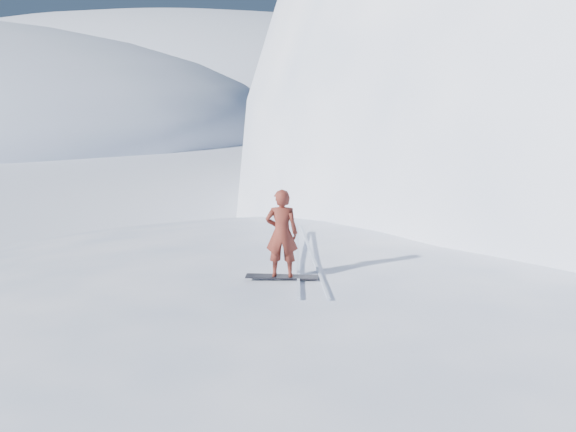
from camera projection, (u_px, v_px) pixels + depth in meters
name	position (u px, v px, depth m)	size (l,w,h in m)	color
near_ridge	(453.00, 396.00, 13.40)	(36.00, 28.00, 4.80)	white
far_ridge_c	(166.00, 109.00, 122.19)	(140.00, 90.00, 36.00)	white
wind_bumps	(378.00, 413.00, 12.74)	(16.00, 14.40, 1.00)	white
snowboard	(282.00, 277.00, 13.49)	(1.52, 0.28, 0.03)	black
snowboarder	(282.00, 233.00, 13.28)	(0.68, 0.44, 1.86)	maroon
board_tracks	(305.00, 255.00, 15.09)	(1.36, 5.96, 0.04)	silver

